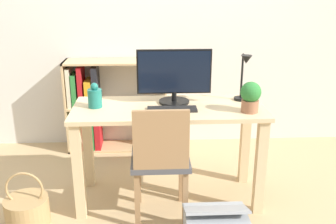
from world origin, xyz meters
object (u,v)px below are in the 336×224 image
at_px(keyboard, 172,109).
at_px(vase, 95,97).
at_px(basket, 27,210).
at_px(desk_lamp, 244,73).
at_px(monitor, 174,75).
at_px(bookshelf, 97,108).
at_px(chair, 161,158).
at_px(potted_plant, 251,96).

distance_m(keyboard, vase, 0.56).
bearing_deg(basket, desk_lamp, 13.69).
xyz_separation_m(monitor, vase, (-0.57, -0.08, -0.14)).
distance_m(monitor, bookshelf, 1.23).
relative_size(keyboard, chair, 0.41).
height_order(monitor, keyboard, monitor).
bearing_deg(bookshelf, vase, -82.88).
bearing_deg(chair, monitor, 76.43).
height_order(desk_lamp, potted_plant, desk_lamp).
bearing_deg(chair, vase, 150.23).
bearing_deg(basket, chair, 1.14).
bearing_deg(vase, basket, -146.07).
distance_m(keyboard, basket, 1.23).
height_order(chair, basket, chair).
height_order(desk_lamp, chair, desk_lamp).
height_order(monitor, potted_plant, monitor).
xyz_separation_m(keyboard, potted_plant, (0.54, -0.06, 0.11)).
bearing_deg(monitor, vase, -171.91).
relative_size(chair, basket, 2.14).
xyz_separation_m(vase, chair, (0.46, -0.30, -0.35)).
xyz_separation_m(potted_plant, chair, (-0.63, -0.14, -0.39)).
xyz_separation_m(monitor, chair, (-0.11, -0.38, -0.48)).
height_order(desk_lamp, bookshelf, desk_lamp).
bearing_deg(bookshelf, desk_lamp, -36.46).
bearing_deg(desk_lamp, basket, -166.31).
xyz_separation_m(chair, bookshelf, (-0.58, 1.25, -0.05)).
distance_m(monitor, vase, 0.59).
distance_m(monitor, chair, 0.63).
bearing_deg(keyboard, bookshelf, 122.47).
distance_m(monitor, desk_lamp, 0.51).
distance_m(monitor, keyboard, 0.27).
bearing_deg(bookshelf, monitor, -51.44).
bearing_deg(monitor, bookshelf, 128.56).
bearing_deg(bookshelf, keyboard, -57.53).
bearing_deg(potted_plant, desk_lamp, 90.48).
bearing_deg(monitor, basket, -159.12).
xyz_separation_m(keyboard, bookshelf, (-0.67, 1.05, -0.33)).
bearing_deg(keyboard, vase, 169.86).
bearing_deg(vase, monitor, 8.09).
relative_size(monitor, bookshelf, 0.57).
relative_size(monitor, basket, 1.36).
distance_m(keyboard, desk_lamp, 0.60).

